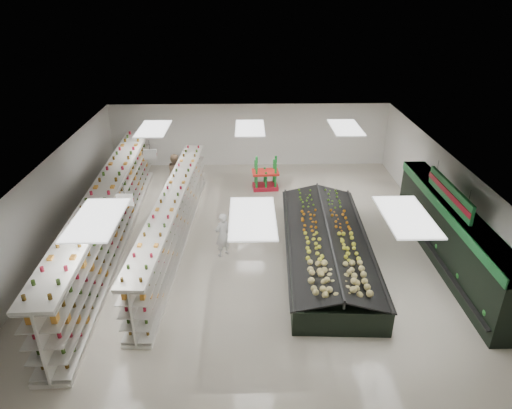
{
  "coord_description": "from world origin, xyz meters",
  "views": [
    {
      "loc": [
        -0.12,
        -14.4,
        8.64
      ],
      "look_at": [
        0.19,
        0.72,
        1.23
      ],
      "focal_mm": 32.0,
      "sensor_mm": 36.0,
      "label": 1
    }
  ],
  "objects_px": {
    "gondola_center": "(174,221)",
    "shopper_main": "(222,235)",
    "shopper_background": "(176,173)",
    "produce_island": "(327,245)",
    "gondola_left": "(109,219)",
    "soda_endcap": "(265,174)"
  },
  "relations": [
    {
      "from": "gondola_left",
      "to": "produce_island",
      "type": "distance_m",
      "value": 7.7
    },
    {
      "from": "gondola_center",
      "to": "shopper_main",
      "type": "height_order",
      "value": "gondola_center"
    },
    {
      "from": "soda_endcap",
      "to": "shopper_background",
      "type": "relative_size",
      "value": 0.87
    },
    {
      "from": "produce_island",
      "to": "shopper_main",
      "type": "distance_m",
      "value": 3.59
    },
    {
      "from": "soda_endcap",
      "to": "gondola_left",
      "type": "bearing_deg",
      "value": -139.44
    },
    {
      "from": "soda_endcap",
      "to": "shopper_background",
      "type": "bearing_deg",
      "value": -178.24
    },
    {
      "from": "produce_island",
      "to": "shopper_main",
      "type": "bearing_deg",
      "value": 175.3
    },
    {
      "from": "gondola_left",
      "to": "soda_endcap",
      "type": "relative_size",
      "value": 8.59
    },
    {
      "from": "gondola_left",
      "to": "gondola_center",
      "type": "xyz_separation_m",
      "value": [
        2.24,
        0.14,
        -0.18
      ]
    },
    {
      "from": "produce_island",
      "to": "shopper_background",
      "type": "relative_size",
      "value": 4.52
    },
    {
      "from": "gondola_center",
      "to": "soda_endcap",
      "type": "xyz_separation_m",
      "value": [
        3.5,
        4.77,
        -0.13
      ]
    },
    {
      "from": "produce_island",
      "to": "shopper_background",
      "type": "height_order",
      "value": "shopper_background"
    },
    {
      "from": "gondola_left",
      "to": "produce_island",
      "type": "relative_size",
      "value": 1.66
    },
    {
      "from": "gondola_center",
      "to": "soda_endcap",
      "type": "height_order",
      "value": "gondola_center"
    },
    {
      "from": "shopper_main",
      "to": "shopper_background",
      "type": "xyz_separation_m",
      "value": [
        -2.35,
        5.55,
        0.07
      ]
    },
    {
      "from": "gondola_left",
      "to": "shopper_background",
      "type": "distance_m",
      "value": 5.08
    },
    {
      "from": "gondola_left",
      "to": "gondola_center",
      "type": "distance_m",
      "value": 2.25
    },
    {
      "from": "produce_island",
      "to": "soda_endcap",
      "type": "xyz_separation_m",
      "value": [
        -1.87,
        5.97,
        0.21
      ]
    },
    {
      "from": "shopper_background",
      "to": "produce_island",
      "type": "bearing_deg",
      "value": -149.5
    },
    {
      "from": "shopper_main",
      "to": "shopper_background",
      "type": "relative_size",
      "value": 0.92
    },
    {
      "from": "gondola_left",
      "to": "shopper_main",
      "type": "distance_m",
      "value": 4.12
    },
    {
      "from": "gondola_center",
      "to": "shopper_background",
      "type": "relative_size",
      "value": 6.23
    }
  ]
}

